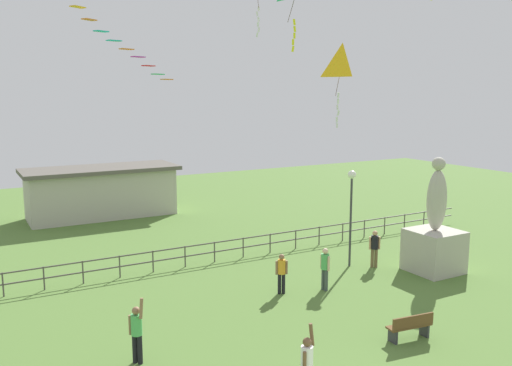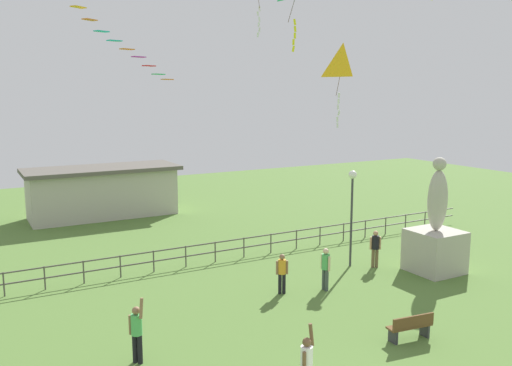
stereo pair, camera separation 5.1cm
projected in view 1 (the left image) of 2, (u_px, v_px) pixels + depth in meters
name	position (u px, v px, depth m)	size (l,w,h in m)	color
statue_monument	(435.00, 240.00, 23.16)	(2.00, 2.00, 4.98)	#B2AD9E
lamppost	(351.00, 197.00, 23.60)	(0.36, 0.36, 4.31)	#38383D
park_bench	(410.00, 326.00, 16.75)	(1.54, 0.59, 0.85)	brown
person_0	(375.00, 246.00, 23.77)	(0.46, 0.31, 1.67)	brown
person_1	(325.00, 266.00, 20.97)	(0.31, 0.51, 1.69)	#3F4C47
person_2	(307.00, 364.00, 13.35)	(0.48, 0.36, 1.96)	black
person_3	(137.00, 330.00, 15.23)	(0.37, 0.49, 1.98)	black
person_4	(282.00, 271.00, 20.61)	(0.44, 0.29, 1.57)	black
kite_6	(342.00, 64.00, 20.00)	(0.92, 1.05, 3.08)	yellow
waterfront_railing	(154.00, 258.00, 23.20)	(36.04, 0.06, 0.95)	#4C4742
pavilion_building	(102.00, 191.00, 33.70)	(9.31, 3.84, 3.11)	#B7B2A3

